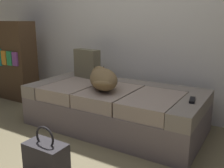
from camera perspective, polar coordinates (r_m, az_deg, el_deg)
couch at (r=2.72m, az=0.56°, el=-5.27°), size 1.82×0.89×0.44m
dog_tan at (r=2.59m, az=-2.11°, el=1.27°), size 0.53×0.53×0.21m
tv_remote at (r=2.33m, az=17.46°, el=-3.43°), size 0.07×0.16×0.02m
throw_pillow at (r=3.11m, az=-5.61°, el=4.56°), size 0.35×0.17×0.34m
handbag at (r=2.04m, az=-14.47°, el=-15.62°), size 0.32×0.18×0.38m
bookshelf at (r=3.87m, az=-20.56°, el=4.82°), size 0.56×0.30×1.10m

